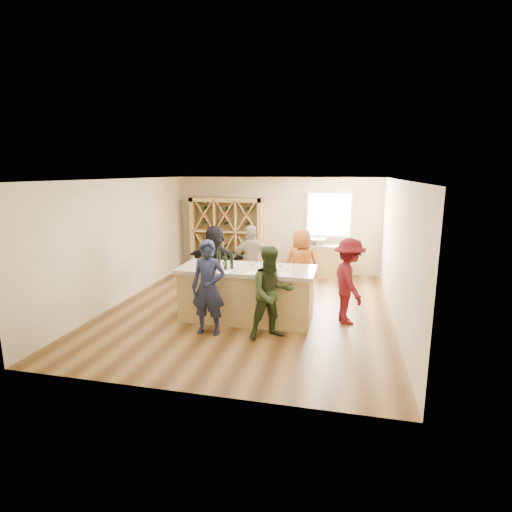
% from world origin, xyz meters
% --- Properties ---
extents(floor, '(6.00, 7.00, 0.10)m').
position_xyz_m(floor, '(0.00, 0.00, -0.05)').
color(floor, brown).
rests_on(floor, ground).
extents(ceiling, '(6.00, 7.00, 0.10)m').
position_xyz_m(ceiling, '(0.00, 0.00, 2.85)').
color(ceiling, white).
rests_on(ceiling, ground).
extents(wall_back, '(6.00, 0.10, 2.80)m').
position_xyz_m(wall_back, '(0.00, 3.55, 1.40)').
color(wall_back, '#C8B791').
rests_on(wall_back, ground).
extents(wall_front, '(6.00, 0.10, 2.80)m').
position_xyz_m(wall_front, '(0.00, -3.55, 1.40)').
color(wall_front, '#C8B791').
rests_on(wall_front, ground).
extents(wall_left, '(0.10, 7.00, 2.80)m').
position_xyz_m(wall_left, '(-3.05, 0.00, 1.40)').
color(wall_left, '#C8B791').
rests_on(wall_left, ground).
extents(wall_right, '(0.10, 7.00, 2.80)m').
position_xyz_m(wall_right, '(3.05, 0.00, 1.40)').
color(wall_right, '#C8B791').
rests_on(wall_right, ground).
extents(window_frame, '(1.30, 0.06, 1.30)m').
position_xyz_m(window_frame, '(1.50, 3.47, 1.75)').
color(window_frame, white).
rests_on(window_frame, wall_back).
extents(window_pane, '(1.18, 0.01, 1.18)m').
position_xyz_m(window_pane, '(1.50, 3.44, 1.75)').
color(window_pane, white).
rests_on(window_pane, wall_back).
extents(wine_rack, '(2.20, 0.45, 2.20)m').
position_xyz_m(wine_rack, '(-1.50, 3.27, 1.10)').
color(wine_rack, tan).
rests_on(wine_rack, floor).
extents(back_counter_base, '(1.60, 0.58, 0.86)m').
position_xyz_m(back_counter_base, '(1.40, 3.20, 0.43)').
color(back_counter_base, tan).
rests_on(back_counter_base, floor).
extents(back_counter_top, '(1.70, 0.62, 0.06)m').
position_xyz_m(back_counter_top, '(1.40, 3.20, 0.89)').
color(back_counter_top, '#A59B87').
rests_on(back_counter_top, back_counter_base).
extents(sink, '(0.54, 0.54, 0.19)m').
position_xyz_m(sink, '(1.20, 3.20, 1.01)').
color(sink, silver).
rests_on(sink, back_counter_top).
extents(faucet, '(0.02, 0.02, 0.30)m').
position_xyz_m(faucet, '(1.20, 3.38, 1.07)').
color(faucet, silver).
rests_on(faucet, back_counter_top).
extents(tasting_counter_base, '(2.60, 1.00, 1.00)m').
position_xyz_m(tasting_counter_base, '(0.09, -0.60, 0.50)').
color(tasting_counter_base, tan).
rests_on(tasting_counter_base, floor).
extents(tasting_counter_top, '(2.72, 1.12, 0.08)m').
position_xyz_m(tasting_counter_top, '(0.09, -0.60, 1.04)').
color(tasting_counter_top, '#A59B87').
rests_on(tasting_counter_top, tasting_counter_base).
extents(wine_bottle_b, '(0.09, 0.09, 0.31)m').
position_xyz_m(wine_bottle_b, '(-0.55, -0.89, 1.23)').
color(wine_bottle_b, black).
rests_on(wine_bottle_b, tasting_counter_top).
extents(wine_bottle_c, '(0.10, 0.10, 0.31)m').
position_xyz_m(wine_bottle_c, '(-0.46, -0.68, 1.24)').
color(wine_bottle_c, black).
rests_on(wine_bottle_c, tasting_counter_top).
extents(wine_bottle_d, '(0.08, 0.08, 0.27)m').
position_xyz_m(wine_bottle_d, '(-0.27, -0.87, 1.22)').
color(wine_bottle_d, black).
rests_on(wine_bottle_d, tasting_counter_top).
extents(wine_bottle_e, '(0.08, 0.08, 0.28)m').
position_xyz_m(wine_bottle_e, '(-0.17, -0.75, 1.22)').
color(wine_bottle_e, black).
rests_on(wine_bottle_e, tasting_counter_top).
extents(wine_glass_a, '(0.10, 0.10, 0.20)m').
position_xyz_m(wine_glass_a, '(-0.25, -1.02, 1.18)').
color(wine_glass_a, white).
rests_on(wine_glass_a, tasting_counter_top).
extents(wine_glass_b, '(0.08, 0.08, 0.20)m').
position_xyz_m(wine_glass_b, '(0.30, -1.07, 1.18)').
color(wine_glass_b, white).
rests_on(wine_glass_b, tasting_counter_top).
extents(wine_glass_c, '(0.08, 0.08, 0.18)m').
position_xyz_m(wine_glass_c, '(0.84, -1.01, 1.17)').
color(wine_glass_c, white).
rests_on(wine_glass_c, tasting_counter_top).
extents(wine_glass_e, '(0.09, 0.09, 0.19)m').
position_xyz_m(wine_glass_e, '(1.03, -0.87, 1.17)').
color(wine_glass_e, white).
rests_on(wine_glass_e, tasting_counter_top).
extents(tasting_menu_a, '(0.24, 0.30, 0.00)m').
position_xyz_m(tasting_menu_a, '(-0.23, -1.04, 1.08)').
color(tasting_menu_a, white).
rests_on(tasting_menu_a, tasting_counter_top).
extents(tasting_menu_b, '(0.24, 0.31, 0.00)m').
position_xyz_m(tasting_menu_b, '(0.30, -1.00, 1.08)').
color(tasting_menu_b, white).
rests_on(tasting_menu_b, tasting_counter_top).
extents(tasting_menu_c, '(0.31, 0.38, 0.00)m').
position_xyz_m(tasting_menu_c, '(0.94, -0.98, 1.08)').
color(tasting_menu_c, white).
rests_on(tasting_menu_c, tasting_counter_top).
extents(person_near_left, '(0.64, 0.47, 1.76)m').
position_xyz_m(person_near_left, '(-0.41, -1.48, 0.88)').
color(person_near_left, '#191E38').
rests_on(person_near_left, floor).
extents(person_near_right, '(0.93, 0.80, 1.69)m').
position_xyz_m(person_near_right, '(0.75, -1.41, 0.84)').
color(person_near_right, '#263319').
rests_on(person_near_right, floor).
extents(person_server, '(0.84, 1.21, 1.71)m').
position_xyz_m(person_server, '(2.09, -0.36, 0.85)').
color(person_server, '#590F14').
rests_on(person_server, floor).
extents(person_far_mid, '(1.12, 0.77, 1.74)m').
position_xyz_m(person_far_mid, '(-0.13, 0.78, 0.87)').
color(person_far_mid, gray).
rests_on(person_far_mid, floor).
extents(person_far_right, '(0.96, 0.78, 1.71)m').
position_xyz_m(person_far_right, '(1.03, 0.76, 0.85)').
color(person_far_right, '#994C19').
rests_on(person_far_right, floor).
extents(person_far_left, '(1.67, 0.86, 1.71)m').
position_xyz_m(person_far_left, '(-1.06, 0.86, 0.85)').
color(person_far_left, black).
rests_on(person_far_left, floor).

